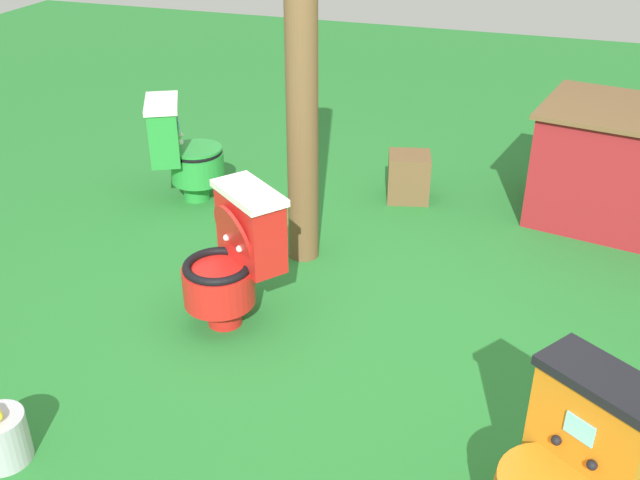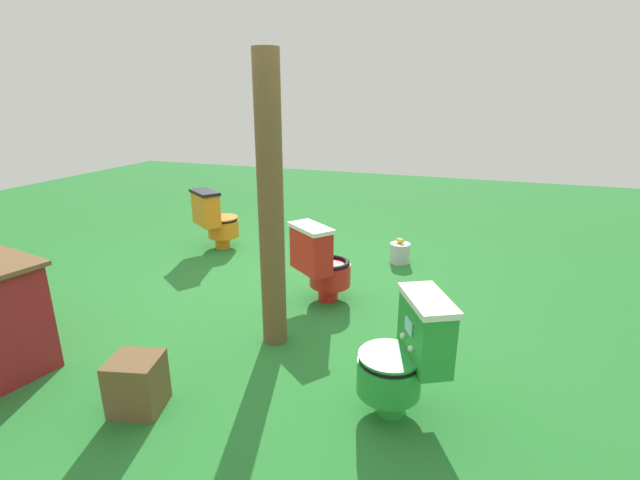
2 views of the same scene
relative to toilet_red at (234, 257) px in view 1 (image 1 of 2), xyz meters
The scene contains 7 objects.
ground 0.66m from the toilet_red, ahead, with size 14.00×14.00×0.00m, color #26752D.
toilet_red is the anchor object (origin of this frame).
toilet_orange 1.92m from the toilet_red, 29.78° to the right, with size 0.61×0.63×0.73m.
toilet_green 1.55m from the toilet_red, 127.40° to the left, with size 0.62×0.58×0.73m.
wooden_post 1.01m from the toilet_red, 81.83° to the left, with size 0.18×0.18×2.07m, color brown.
small_crate 1.83m from the toilet_red, 72.81° to the left, with size 0.29×0.26×0.33m, color brown.
lemon_bucket 1.35m from the toilet_red, 111.67° to the right, with size 0.22×0.22×0.28m.
Camera 1 is at (0.91, -3.01, 2.24)m, focal length 41.23 mm.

